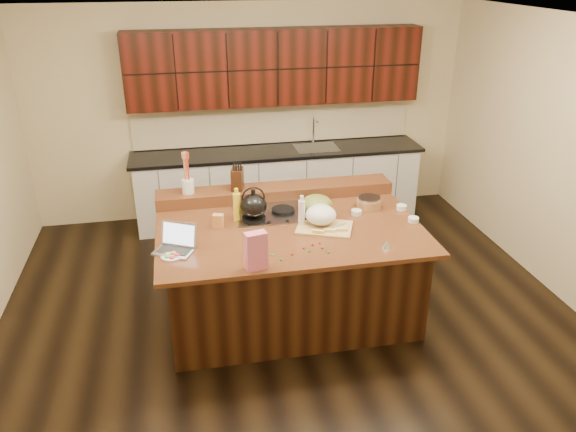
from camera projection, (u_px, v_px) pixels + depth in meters
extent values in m
cube|color=black|center=(289.00, 311.00, 5.51)|extent=(5.50, 5.00, 0.01)
cube|color=silver|center=(289.00, 21.00, 4.38)|extent=(5.50, 5.00, 0.01)
cube|color=beige|center=(250.00, 113.00, 7.18)|extent=(5.50, 0.01, 2.70)
cube|color=beige|center=(392.00, 366.00, 2.72)|extent=(5.50, 0.01, 2.70)
cube|color=beige|center=(567.00, 162.00, 5.44)|extent=(0.01, 5.00, 2.70)
cube|color=black|center=(289.00, 272.00, 5.33)|extent=(2.22, 1.42, 0.88)
cube|color=black|center=(289.00, 228.00, 5.14)|extent=(2.40, 1.60, 0.04)
cube|color=black|center=(275.00, 192.00, 5.73)|extent=(2.40, 0.30, 0.12)
cube|color=gray|center=(283.00, 212.00, 5.39)|extent=(0.92, 0.52, 0.02)
cylinder|color=black|center=(250.00, 207.00, 5.45)|extent=(0.22, 0.22, 0.03)
cylinder|color=black|center=(310.00, 203.00, 5.55)|extent=(0.22, 0.22, 0.03)
cylinder|color=black|center=(254.00, 219.00, 5.21)|extent=(0.22, 0.22, 0.03)
cylinder|color=black|center=(316.00, 213.00, 5.32)|extent=(0.22, 0.22, 0.03)
cylinder|color=black|center=(283.00, 210.00, 5.38)|extent=(0.22, 0.22, 0.03)
cube|color=silver|center=(278.00, 186.00, 7.31)|extent=(3.60, 0.62, 0.90)
cube|color=black|center=(278.00, 152.00, 7.12)|extent=(3.70, 0.66, 0.04)
cube|color=gray|center=(316.00, 148.00, 7.20)|extent=(0.55, 0.42, 0.01)
cylinder|color=gray|center=(313.00, 130.00, 7.28)|extent=(0.02, 0.02, 0.36)
cube|color=black|center=(275.00, 67.00, 6.82)|extent=(3.60, 0.34, 0.90)
cube|color=beige|center=(274.00, 124.00, 7.28)|extent=(3.60, 0.03, 0.50)
ellipsoid|color=black|center=(254.00, 206.00, 5.16)|extent=(0.27, 0.27, 0.22)
ellipsoid|color=olive|center=(317.00, 204.00, 5.28)|extent=(0.34, 0.34, 0.16)
cube|color=#B7B7BC|center=(174.00, 251.00, 4.67)|extent=(0.38, 0.34, 0.01)
cube|color=black|center=(174.00, 250.00, 4.67)|extent=(0.29, 0.24, 0.00)
cube|color=#B7B7BC|center=(179.00, 234.00, 4.72)|extent=(0.31, 0.20, 0.20)
cube|color=silver|center=(179.00, 234.00, 4.71)|extent=(0.28, 0.18, 0.17)
cylinder|color=yellow|center=(237.00, 207.00, 5.19)|extent=(0.07, 0.07, 0.27)
cylinder|color=silver|center=(302.00, 214.00, 5.08)|extent=(0.08, 0.08, 0.25)
cube|color=tan|center=(324.00, 228.00, 5.07)|extent=(0.58, 0.51, 0.02)
ellipsoid|color=white|center=(321.00, 215.00, 5.09)|extent=(0.28, 0.28, 0.18)
cube|color=#EDD872|center=(318.00, 232.00, 4.94)|extent=(0.11, 0.03, 0.03)
cube|color=#EDD872|center=(330.00, 231.00, 4.96)|extent=(0.11, 0.03, 0.03)
cube|color=#EDD872|center=(341.00, 229.00, 4.98)|extent=(0.11, 0.03, 0.03)
cylinder|color=gray|center=(336.00, 226.00, 5.07)|extent=(0.19, 0.08, 0.01)
cylinder|color=white|center=(413.00, 220.00, 5.20)|extent=(0.13, 0.13, 0.04)
cylinder|color=white|center=(356.00, 212.00, 5.35)|extent=(0.11, 0.11, 0.04)
cylinder|color=white|center=(401.00, 207.00, 5.46)|extent=(0.11, 0.11, 0.04)
cylinder|color=#996B3F|center=(369.00, 203.00, 5.49)|extent=(0.30, 0.30, 0.09)
cone|color=silver|center=(386.00, 244.00, 4.73)|extent=(0.10, 0.10, 0.07)
cube|color=#DC6787|center=(256.00, 251.00, 4.36)|extent=(0.18, 0.12, 0.31)
cylinder|color=white|center=(172.00, 256.00, 4.60)|extent=(0.23, 0.23, 0.01)
cube|color=#D68F4B|center=(218.00, 221.00, 5.08)|extent=(0.11, 0.09, 0.13)
cylinder|color=white|center=(188.00, 186.00, 5.52)|extent=(0.12, 0.12, 0.14)
cube|color=black|center=(237.00, 179.00, 5.59)|extent=(0.15, 0.20, 0.22)
ellipsoid|color=red|center=(320.00, 243.00, 4.80)|extent=(0.02, 0.02, 0.02)
ellipsoid|color=#198C26|center=(328.00, 253.00, 4.65)|extent=(0.02, 0.02, 0.02)
ellipsoid|color=red|center=(322.00, 248.00, 4.73)|extent=(0.02, 0.02, 0.02)
ellipsoid|color=#198C26|center=(322.00, 248.00, 4.73)|extent=(0.02, 0.02, 0.02)
ellipsoid|color=red|center=(292.00, 254.00, 4.62)|extent=(0.02, 0.02, 0.02)
ellipsoid|color=#198C26|center=(272.00, 255.00, 4.61)|extent=(0.02, 0.02, 0.02)
ellipsoid|color=red|center=(304.00, 248.00, 4.72)|extent=(0.02, 0.02, 0.02)
ellipsoid|color=#198C26|center=(281.00, 260.00, 4.54)|extent=(0.02, 0.02, 0.02)
ellipsoid|color=red|center=(313.00, 245.00, 4.78)|extent=(0.02, 0.02, 0.02)
ellipsoid|color=#198C26|center=(309.00, 251.00, 4.67)|extent=(0.02, 0.02, 0.02)
ellipsoid|color=red|center=(327.00, 251.00, 4.66)|extent=(0.02, 0.02, 0.02)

